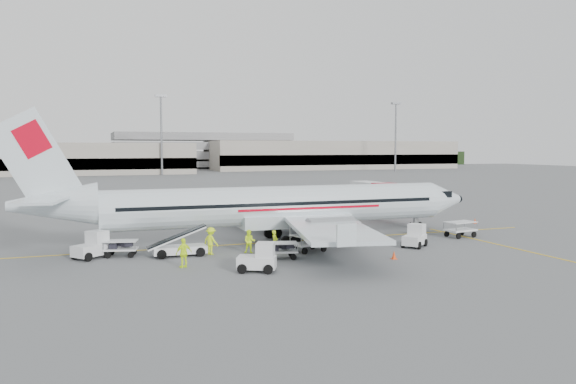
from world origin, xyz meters
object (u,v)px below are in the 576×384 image
Objects in this scene: belt_loader at (179,237)px; tug_mid at (257,257)px; tug_aft at (91,245)px; tug_fore at (414,236)px; jet_bridge at (385,202)px; aircraft at (281,179)px.

tug_mid is at bearing -61.36° from belt_loader.
tug_aft is at bearing 166.01° from tug_mid.
tug_fore is 23.29m from tug_aft.
tug_mid is (-19.26, -18.14, -1.06)m from jet_bridge.
jet_bridge is 26.48m from tug_mid.
belt_loader is at bearing -160.07° from aircraft.
tug_mid is 0.97× the size of tug_aft.
tug_fore is (-5.60, -14.13, -1.10)m from jet_bridge.
tug_aft is at bearing 168.61° from belt_loader.
belt_loader is 2.05× the size of tug_aft.
tug_aft is (-9.33, 7.75, 0.03)m from tug_mid.
belt_loader reaches higher than tug_mid.
jet_bridge is at bearing 69.02° from tug_mid.
tug_mid is (3.57, -6.57, -0.43)m from belt_loader.
aircraft reaches higher than tug_mid.
aircraft reaches higher than tug_aft.
tug_aft reaches higher than tug_fore.
tug_aft is at bearing -172.15° from aircraft.
aircraft reaches higher than tug_fore.
belt_loader is at bearing 144.22° from tug_mid.
aircraft is at bearing 19.51° from belt_loader.
tug_aft is (-5.76, 1.18, -0.40)m from belt_loader.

